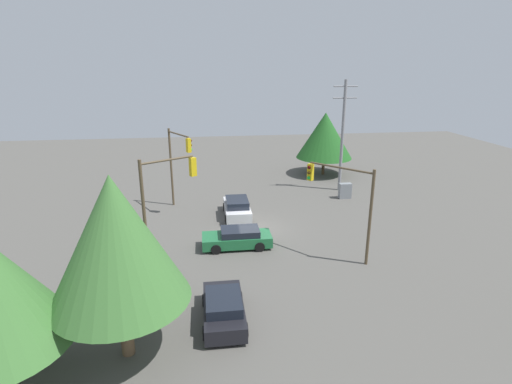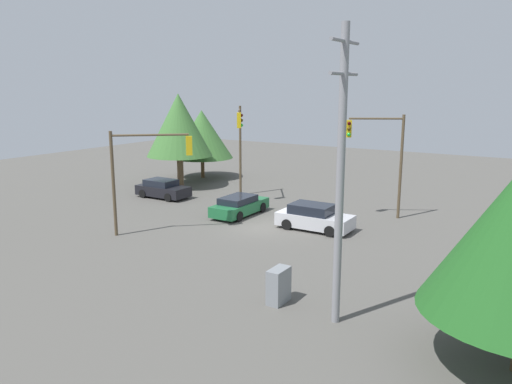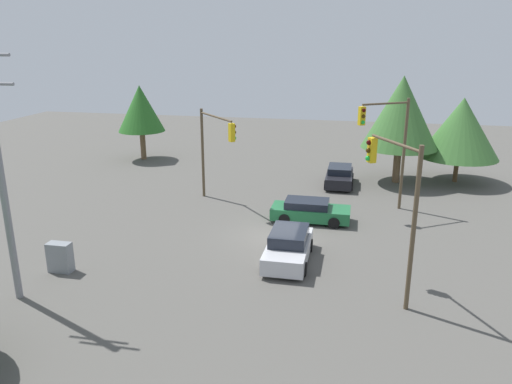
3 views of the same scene
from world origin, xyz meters
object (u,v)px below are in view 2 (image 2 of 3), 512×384
at_px(sedan_green, 239,206).
at_px(traffic_signal_aux, 240,137).
at_px(traffic_signal_main, 146,163).
at_px(traffic_signal_cross, 380,149).
at_px(sedan_silver, 314,217).
at_px(electrical_cabinet, 279,286).
at_px(sedan_dark, 163,189).

xyz_separation_m(sedan_green, traffic_signal_aux, (-4.20, -2.73, 3.96)).
relative_size(traffic_signal_main, traffic_signal_cross, 0.90).
height_order(sedan_silver, traffic_signal_aux, traffic_signal_aux).
bearing_deg(traffic_signal_main, traffic_signal_aux, 52.05).
relative_size(traffic_signal_aux, electrical_cabinet, 4.95).
xyz_separation_m(sedan_dark, sedan_silver, (1.77, 13.34, 0.05)).
bearing_deg(sedan_green, sedan_silver, -4.61).
height_order(sedan_dark, electrical_cabinet, electrical_cabinet).
bearing_deg(traffic_signal_cross, electrical_cabinet, 64.41).
xyz_separation_m(sedan_silver, traffic_signal_cross, (-4.47, 2.28, 3.72)).
height_order(sedan_dark, traffic_signal_cross, traffic_signal_cross).
relative_size(sedan_silver, traffic_signal_main, 0.75).
distance_m(traffic_signal_cross, traffic_signal_aux, 10.54).
xyz_separation_m(sedan_dark, traffic_signal_aux, (-2.87, 5.08, 3.92)).
distance_m(traffic_signal_main, traffic_signal_aux, 10.45).
bearing_deg(traffic_signal_aux, electrical_cabinet, 5.92).
xyz_separation_m(sedan_green, sedan_silver, (0.45, 5.53, 0.08)).
xyz_separation_m(sedan_green, traffic_signal_main, (6.21, -2.04, 3.42)).
bearing_deg(sedan_dark, traffic_signal_main, 37.44).
xyz_separation_m(traffic_signal_cross, traffic_signal_aux, (-0.17, -10.54, 0.16)).
height_order(sedan_green, traffic_signal_aux, traffic_signal_aux).
relative_size(sedan_green, traffic_signal_cross, 0.69).
bearing_deg(traffic_signal_main, sedan_green, 30.11).
bearing_deg(traffic_signal_aux, sedan_silver, 28.34).
bearing_deg(traffic_signal_main, sedan_silver, -4.43).
bearing_deg(traffic_signal_cross, sedan_silver, 33.68).
height_order(sedan_silver, traffic_signal_main, traffic_signal_main).
height_order(sedan_green, sedan_silver, sedan_silver).
relative_size(sedan_silver, traffic_signal_aux, 0.64).
height_order(traffic_signal_main, electrical_cabinet, traffic_signal_main).
xyz_separation_m(sedan_green, traffic_signal_cross, (-4.03, 7.81, 3.80)).
bearing_deg(electrical_cabinet, traffic_signal_aux, -141.79).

